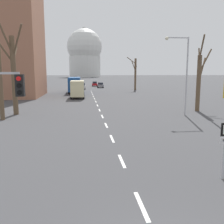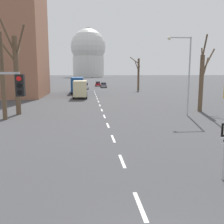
# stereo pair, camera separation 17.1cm
# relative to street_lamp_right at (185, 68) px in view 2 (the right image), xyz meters

# --- Properties ---
(lane_stripe_0) EXTENTS (0.16, 2.00, 0.01)m
(lane_stripe_0) POSITION_rel_street_lamp_right_xyz_m (-8.53, -17.74, -5.11)
(lane_stripe_0) COLOR silver
(lane_stripe_0) RESTS_ON ground_plane
(lane_stripe_1) EXTENTS (0.16, 2.00, 0.01)m
(lane_stripe_1) POSITION_rel_street_lamp_right_xyz_m (-8.53, -13.24, -5.11)
(lane_stripe_1) COLOR silver
(lane_stripe_1) RESTS_ON ground_plane
(lane_stripe_2) EXTENTS (0.16, 2.00, 0.01)m
(lane_stripe_2) POSITION_rel_street_lamp_right_xyz_m (-8.53, -8.74, -5.11)
(lane_stripe_2) COLOR silver
(lane_stripe_2) RESTS_ON ground_plane
(lane_stripe_3) EXTENTS (0.16, 2.00, 0.01)m
(lane_stripe_3) POSITION_rel_street_lamp_right_xyz_m (-8.53, -4.24, -5.11)
(lane_stripe_3) COLOR silver
(lane_stripe_3) RESTS_ON ground_plane
(lane_stripe_4) EXTENTS (0.16, 2.00, 0.01)m
(lane_stripe_4) POSITION_rel_street_lamp_right_xyz_m (-8.53, 0.26, -5.11)
(lane_stripe_4) COLOR silver
(lane_stripe_4) RESTS_ON ground_plane
(lane_stripe_5) EXTENTS (0.16, 2.00, 0.01)m
(lane_stripe_5) POSITION_rel_street_lamp_right_xyz_m (-8.53, 4.76, -5.11)
(lane_stripe_5) COLOR silver
(lane_stripe_5) RESTS_ON ground_plane
(lane_stripe_6) EXTENTS (0.16, 2.00, 0.01)m
(lane_stripe_6) POSITION_rel_street_lamp_right_xyz_m (-8.53, 9.26, -5.11)
(lane_stripe_6) COLOR silver
(lane_stripe_6) RESTS_ON ground_plane
(lane_stripe_7) EXTENTS (0.16, 2.00, 0.01)m
(lane_stripe_7) POSITION_rel_street_lamp_right_xyz_m (-8.53, 13.76, -5.11)
(lane_stripe_7) COLOR silver
(lane_stripe_7) RESTS_ON ground_plane
(lane_stripe_8) EXTENTS (0.16, 2.00, 0.01)m
(lane_stripe_8) POSITION_rel_street_lamp_right_xyz_m (-8.53, 18.26, -5.11)
(lane_stripe_8) COLOR silver
(lane_stripe_8) RESTS_ON ground_plane
(lane_stripe_9) EXTENTS (0.16, 2.00, 0.01)m
(lane_stripe_9) POSITION_rel_street_lamp_right_xyz_m (-8.53, 22.76, -5.11)
(lane_stripe_9) COLOR silver
(lane_stripe_9) RESTS_ON ground_plane
(lane_stripe_10) EXTENTS (0.16, 2.00, 0.01)m
(lane_stripe_10) POSITION_rel_street_lamp_right_xyz_m (-8.53, 27.26, -5.11)
(lane_stripe_10) COLOR silver
(lane_stripe_10) RESTS_ON ground_plane
(lane_stripe_11) EXTENTS (0.16, 2.00, 0.01)m
(lane_stripe_11) POSITION_rel_street_lamp_right_xyz_m (-8.53, 31.76, -5.11)
(lane_stripe_11) COLOR silver
(lane_stripe_11) RESTS_ON ground_plane
(lane_stripe_12) EXTENTS (0.16, 2.00, 0.01)m
(lane_stripe_12) POSITION_rel_street_lamp_right_xyz_m (-8.53, 36.26, -5.11)
(lane_stripe_12) COLOR silver
(lane_stripe_12) RESTS_ON ground_plane
(street_lamp_right) EXTENTS (2.57, 0.36, 8.25)m
(street_lamp_right) POSITION_rel_street_lamp_right_xyz_m (0.00, 0.00, 0.00)
(street_lamp_right) COLOR #B2B2B7
(street_lamp_right) RESTS_ON ground_plane
(sedan_near_left) EXTENTS (1.72, 4.08, 1.76)m
(sedan_near_left) POSITION_rel_street_lamp_right_xyz_m (-10.75, 43.77, -4.24)
(sedan_near_left) COLOR silver
(sedan_near_left) RESTS_ON ground_plane
(sedan_near_right) EXTENTS (1.76, 4.31, 1.59)m
(sedan_near_right) POSITION_rel_street_lamp_right_xyz_m (-5.26, 50.44, -4.31)
(sedan_near_right) COLOR slate
(sedan_near_right) RESTS_ON ground_plane
(sedan_mid_centre) EXTENTS (1.69, 3.83, 1.59)m
(sedan_mid_centre) POSITION_rel_street_lamp_right_xyz_m (-6.66, 58.49, -4.32)
(sedan_mid_centre) COLOR maroon
(sedan_mid_centre) RESTS_ON ground_plane
(city_bus) EXTENTS (2.66, 10.80, 3.48)m
(city_bus) POSITION_rel_street_lamp_right_xyz_m (-12.40, 32.18, -3.06)
(city_bus) COLOR #19478C
(city_bus) RESTS_ON ground_plane
(delivery_truck) EXTENTS (2.44, 7.20, 3.14)m
(delivery_truck) POSITION_rel_street_lamp_right_xyz_m (-11.51, 20.14, -3.41)
(delivery_truck) COLOR #333842
(delivery_truck) RESTS_ON ground_plane
(bare_tree_left_near) EXTENTS (2.24, 2.95, 9.18)m
(bare_tree_left_near) POSITION_rel_street_lamp_right_xyz_m (-18.42, -0.58, -0.84)
(bare_tree_left_near) COLOR brown
(bare_tree_left_near) RESTS_ON ground_plane
(bare_tree_right_near) EXTENTS (2.60, 2.53, 8.55)m
(bare_tree_right_near) POSITION_rel_street_lamp_right_xyz_m (3.02, 38.81, -0.76)
(bare_tree_right_near) COLOR brown
(bare_tree_right_near) RESTS_ON ground_plane
(bare_tree_left_far) EXTENTS (3.86, 4.40, 10.01)m
(bare_tree_left_far) POSITION_rel_street_lamp_right_xyz_m (-17.97, 2.58, -0.29)
(bare_tree_left_far) COLOR brown
(bare_tree_left_far) RESTS_ON ground_plane
(bare_tree_right_far) EXTENTS (2.91, 4.26, 8.65)m
(bare_tree_right_far) POSITION_rel_street_lamp_right_xyz_m (3.22, 2.74, -1.23)
(bare_tree_right_far) COLOR brown
(bare_tree_right_far) RESTS_ON ground_plane
(capitol_dome) EXTENTS (32.63, 32.63, 46.08)m
(capitol_dome) POSITION_rel_street_lamp_right_xyz_m (-8.53, 216.48, 17.33)
(capitol_dome) COLOR silver
(capitol_dome) RESTS_ON ground_plane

